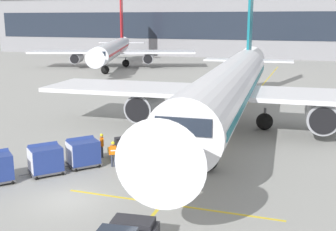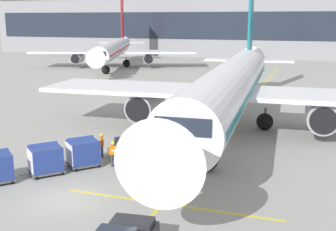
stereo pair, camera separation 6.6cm
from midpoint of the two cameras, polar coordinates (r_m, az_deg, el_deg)
The scene contains 15 objects.
ground_plane at distance 24.49m, azimuth -13.09°, elevation -10.81°, with size 600.00×600.00×0.00m, color gray.
parked_airplane at distance 37.79m, azimuth 8.17°, elevation 3.79°, with size 33.83×44.14×14.85m.
belt_loader at distance 30.90m, azimuth -4.16°, elevation -3.83°, with size 4.69×4.61×2.96m.
baggage_cart_lead at distance 29.20m, azimuth -11.24°, elevation -4.75°, with size 2.52×2.58×1.91m.
baggage_cart_second at distance 28.36m, azimuth -15.97°, elevation -5.53°, with size 2.52×2.58×1.91m.
ground_crew_by_loader at distance 29.59m, azimuth -5.24°, elevation -4.33°, with size 0.51×0.39×1.74m.
ground_crew_by_carts at distance 30.61m, azimuth -5.42°, elevation -3.75°, with size 0.41×0.49×1.74m.
ground_crew_marshaller at distance 28.83m, azimuth -7.33°, elevation -4.84°, with size 0.52×0.38×1.74m.
ground_crew_wingwalker at distance 30.85m, azimuth -8.80°, elevation -3.71°, with size 0.40×0.50×1.74m.
safety_cone_engine_keepout at distance 39.52m, azimuth -1.47°, elevation -0.89°, with size 0.65×0.65×0.73m.
safety_cone_wingtip at distance 39.01m, azimuth -0.53°, elevation -1.02°, with size 0.70×0.70×0.79m.
apron_guidance_line_lead_in at distance 37.90m, azimuth 7.26°, elevation -2.13°, with size 0.20×110.00×0.01m.
apron_guidance_line_stop_bar at distance 23.33m, azimuth 0.12°, elevation -11.68°, with size 12.00×0.20×0.01m.
terminal_building at distance 118.90m, azimuth 10.60°, elevation 11.60°, with size 144.86×20.68×15.74m.
distant_airplane at distance 88.11m, azimuth -7.33°, elevation 8.62°, with size 33.31×40.55×14.25m.
Camera 1 is at (12.18, -18.93, 9.62)m, focal length 46.11 mm.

